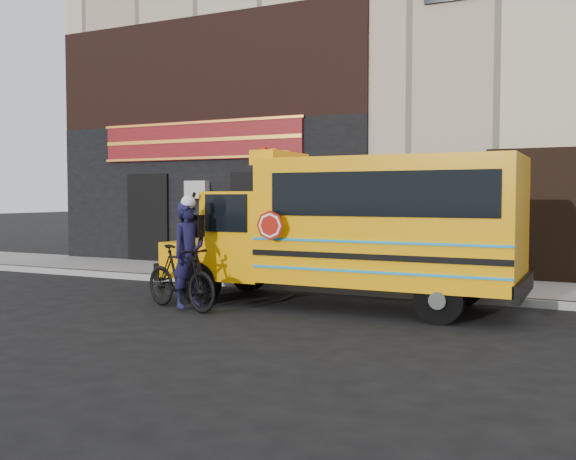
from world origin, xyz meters
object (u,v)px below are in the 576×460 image
(school_bus, at_px, (356,226))
(cyclist, at_px, (189,257))
(bicycle, at_px, (180,277))
(sign_pole, at_px, (458,221))

(school_bus, xyz_separation_m, cyclist, (-2.64, -1.60, -0.55))
(school_bus, relative_size, bicycle, 3.53)
(sign_pole, height_order, cyclist, sign_pole)
(bicycle, xyz_separation_m, cyclist, (0.13, 0.08, 0.37))
(sign_pole, distance_m, bicycle, 5.51)
(sign_pole, xyz_separation_m, cyclist, (-4.19, -3.20, -0.61))
(school_bus, xyz_separation_m, sign_pole, (1.54, 1.61, 0.06))
(bicycle, relative_size, cyclist, 1.02)
(sign_pole, xyz_separation_m, bicycle, (-4.31, -3.29, -0.99))
(school_bus, height_order, bicycle, school_bus)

